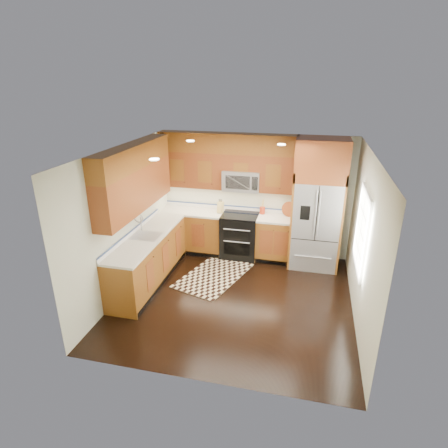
% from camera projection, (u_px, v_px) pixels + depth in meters
% --- Properties ---
extents(ground, '(4.00, 4.00, 0.00)m').
position_uv_depth(ground, '(235.00, 298.00, 6.63)').
color(ground, black).
rests_on(ground, ground).
extents(wall_back, '(4.00, 0.02, 2.60)m').
position_uv_depth(wall_back, '(255.00, 195.00, 7.95)').
color(wall_back, beige).
rests_on(wall_back, ground).
extents(wall_left, '(0.02, 4.00, 2.60)m').
position_uv_depth(wall_left, '(125.00, 220.00, 6.58)').
color(wall_left, beige).
rests_on(wall_left, ground).
extents(wall_right, '(0.02, 4.00, 2.60)m').
position_uv_depth(wall_right, '(364.00, 242.00, 5.72)').
color(wall_right, beige).
rests_on(wall_right, ground).
extents(window, '(0.04, 1.10, 1.30)m').
position_uv_depth(window, '(362.00, 231.00, 5.86)').
color(window, white).
rests_on(window, ground).
extents(base_cabinets, '(2.85, 3.00, 0.90)m').
position_uv_depth(base_cabinets, '(185.00, 247.00, 7.54)').
color(base_cabinets, brown).
rests_on(base_cabinets, ground).
extents(countertop, '(2.86, 3.01, 0.04)m').
position_uv_depth(countertop, '(192.00, 224.00, 7.44)').
color(countertop, beige).
rests_on(countertop, base_cabinets).
extents(upper_cabinets, '(2.85, 3.00, 1.15)m').
position_uv_depth(upper_cabinets, '(189.00, 168.00, 7.11)').
color(upper_cabinets, brown).
rests_on(upper_cabinets, ground).
extents(range, '(0.76, 0.67, 0.95)m').
position_uv_depth(range, '(240.00, 236.00, 8.01)').
color(range, black).
rests_on(range, ground).
extents(microwave, '(0.76, 0.40, 0.42)m').
position_uv_depth(microwave, '(242.00, 180.00, 7.69)').
color(microwave, '#B2B2B7').
rests_on(microwave, ground).
extents(refrigerator, '(0.98, 0.75, 2.60)m').
position_uv_depth(refrigerator, '(317.00, 205.00, 7.34)').
color(refrigerator, '#B2B2B7').
rests_on(refrigerator, ground).
extents(sink_faucet, '(0.54, 0.44, 0.37)m').
position_uv_depth(sink_faucet, '(145.00, 233.00, 6.84)').
color(sink_faucet, '#B2B2B7').
rests_on(sink_faucet, countertop).
extents(rug, '(1.40, 1.82, 0.01)m').
position_uv_depth(rug, '(214.00, 275.00, 7.36)').
color(rug, black).
rests_on(rug, ground).
extents(knife_block, '(0.12, 0.16, 0.30)m').
position_uv_depth(knife_block, '(220.00, 207.00, 7.96)').
color(knife_block, tan).
rests_on(knife_block, countertop).
extents(utensil_crock, '(0.13, 0.13, 0.32)m').
position_uv_depth(utensil_crock, '(262.00, 209.00, 7.88)').
color(utensil_crock, '#B12E15').
rests_on(utensil_crock, countertop).
extents(cutting_board, '(0.39, 0.39, 0.02)m').
position_uv_depth(cutting_board, '(289.00, 216.00, 7.77)').
color(cutting_board, brown).
rests_on(cutting_board, countertop).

